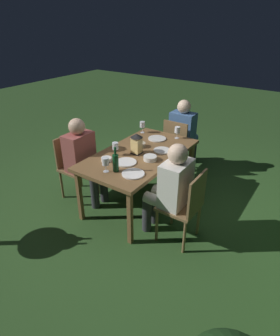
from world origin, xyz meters
TOP-DOWN VIEW (x-y plane):
  - ground_plane at (0.00, 0.00)m, footprint 16.00×16.00m
  - dining_table at (0.00, 0.00)m, footprint 1.62×0.90m
  - chair_head_near at (-1.06, 0.00)m, footprint 0.40×0.42m
  - person_in_blue at (-1.26, 0.00)m, footprint 0.48×0.38m
  - chair_side_left_b at (0.37, -0.84)m, footprint 0.42×0.40m
  - person_in_rust at (0.37, -0.64)m, footprint 0.38×0.47m
  - chair_side_right_b at (0.37, 0.84)m, footprint 0.42×0.40m
  - person_in_cream at (0.37, 0.64)m, footprint 0.38×0.47m
  - lantern_centerpiece at (0.03, -0.03)m, footprint 0.15×0.15m
  - green_bottle_on_table at (0.55, 0.05)m, footprint 0.07×0.07m
  - wine_glass_a at (0.23, -0.21)m, footprint 0.08×0.08m
  - wine_glass_b at (-0.61, -0.37)m, footprint 0.08×0.08m
  - wine_glass_c at (0.62, -0.04)m, footprint 0.08×0.08m
  - wine_glass_d at (-0.70, 0.16)m, footprint 0.08×0.08m
  - plate_a at (0.32, 0.02)m, footprint 0.25×0.25m
  - plate_b at (-0.21, 0.20)m, footprint 0.22×0.22m
  - plate_c at (-0.51, -0.06)m, footprint 0.25×0.25m
  - plate_d at (0.50, 0.25)m, footprint 0.25×0.25m
  - bowl_olives at (0.10, 0.22)m, footprint 0.16×0.16m
  - bowl_bread at (0.41, -0.21)m, footprint 0.13×0.13m
  - bowl_salad at (-0.16, -0.10)m, footprint 0.14×0.14m

SIDE VIEW (x-z plane):
  - ground_plane at x=0.00m, z-range 0.00..0.00m
  - chair_head_near at x=-1.06m, z-range 0.05..0.92m
  - chair_side_left_b at x=0.37m, z-range 0.05..0.92m
  - chair_side_right_b at x=0.37m, z-range 0.05..0.92m
  - person_in_blue at x=-1.26m, z-range 0.06..1.21m
  - person_in_rust at x=0.37m, z-range 0.06..1.21m
  - person_in_cream at x=0.37m, z-range 0.06..1.21m
  - dining_table at x=0.00m, z-range 0.31..1.04m
  - plate_a at x=0.32m, z-range 0.73..0.74m
  - plate_b at x=-0.21m, z-range 0.73..0.74m
  - plate_c at x=-0.51m, z-range 0.73..0.74m
  - plate_d at x=0.50m, z-range 0.73..0.74m
  - bowl_bread at x=0.41m, z-range 0.73..0.77m
  - bowl_olives at x=0.10m, z-range 0.73..0.79m
  - bowl_salad at x=-0.16m, z-range 0.73..0.79m
  - green_bottle_on_table at x=0.55m, z-range 0.69..0.98m
  - wine_glass_a at x=0.23m, z-range 0.76..0.93m
  - wine_glass_b at x=-0.61m, z-range 0.76..0.93m
  - wine_glass_c at x=0.62m, z-range 0.76..0.93m
  - wine_glass_d at x=-0.70m, z-range 0.76..0.93m
  - lantern_centerpiece at x=0.03m, z-range 0.74..1.01m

